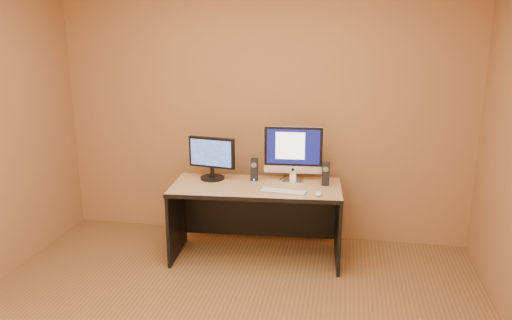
{
  "coord_description": "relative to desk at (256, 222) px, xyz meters",
  "views": [
    {
      "loc": [
        0.79,
        -2.72,
        2.06
      ],
      "look_at": [
        0.06,
        1.32,
        0.96
      ],
      "focal_mm": 35.0,
      "sensor_mm": 36.0,
      "label": 1
    }
  ],
  "objects": [
    {
      "name": "imac",
      "position": [
        0.3,
        0.21,
        0.6
      ],
      "size": [
        0.55,
        0.23,
        0.51
      ],
      "primitive_type": null,
      "rotation": [
        0.0,
        0.0,
        0.07
      ],
      "color": "silver",
      "rests_on": "desk"
    },
    {
      "name": "speaker_left",
      "position": [
        -0.04,
        0.16,
        0.45
      ],
      "size": [
        0.07,
        0.07,
        0.21
      ],
      "primitive_type": null,
      "rotation": [
        0.0,
        0.0,
        0.07
      ],
      "color": "black",
      "rests_on": "desk"
    },
    {
      "name": "cable_a",
      "position": [
        0.31,
        0.29,
        0.35
      ],
      "size": [
        0.08,
        0.2,
        0.01
      ],
      "primitive_type": "cylinder",
      "rotation": [
        1.57,
        0.0,
        0.34
      ],
      "color": "black",
      "rests_on": "desk"
    },
    {
      "name": "speaker_right",
      "position": [
        0.6,
        0.14,
        0.45
      ],
      "size": [
        0.07,
        0.07,
        0.21
      ],
      "primitive_type": null,
      "rotation": [
        0.0,
        0.0,
        -0.02
      ],
      "color": "black",
      "rests_on": "desk"
    },
    {
      "name": "cable_b",
      "position": [
        0.21,
        0.29,
        0.35
      ],
      "size": [
        0.05,
        0.16,
        0.01
      ],
      "primitive_type": "cylinder",
      "rotation": [
        1.57,
        0.0,
        -0.25
      ],
      "color": "black",
      "rests_on": "desk"
    },
    {
      "name": "second_monitor",
      "position": [
        -0.44,
        0.14,
        0.54
      ],
      "size": [
        0.48,
        0.3,
        0.39
      ],
      "primitive_type": null,
      "rotation": [
        0.0,
        0.0,
        -0.16
      ],
      "color": "black",
      "rests_on": "desk"
    },
    {
      "name": "mouse",
      "position": [
        0.56,
        -0.16,
        0.36
      ],
      "size": [
        0.06,
        0.1,
        0.03
      ],
      "primitive_type": "ellipsoid",
      "rotation": [
        0.0,
        0.0,
        -0.03
      ],
      "color": "white",
      "rests_on": "desk"
    },
    {
      "name": "walls",
      "position": [
        -0.04,
        -1.42,
        0.95
      ],
      "size": [
        4.0,
        4.0,
        2.6
      ],
      "primitive_type": null,
      "color": "#93603B",
      "rests_on": "ground"
    },
    {
      "name": "desk",
      "position": [
        0.0,
        0.0,
        0.0
      ],
      "size": [
        1.54,
        0.76,
        0.69
      ],
      "primitive_type": null,
      "rotation": [
        0.0,
        0.0,
        0.07
      ],
      "color": "tan",
      "rests_on": "ground"
    },
    {
      "name": "keyboard",
      "position": [
        0.26,
        -0.14,
        0.35
      ],
      "size": [
        0.41,
        0.16,
        0.02
      ],
      "primitive_type": "cube",
      "rotation": [
        0.0,
        0.0,
        -0.12
      ],
      "color": "#B9B9BD",
      "rests_on": "desk"
    }
  ]
}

